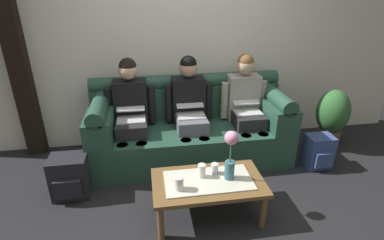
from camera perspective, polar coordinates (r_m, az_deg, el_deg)
ground_plane at (r=2.88m, az=3.31°, el=-18.39°), size 14.00×14.00×0.00m
back_wall_patterned at (r=3.82m, az=-1.74°, el=16.78°), size 6.00×0.12×2.90m
timber_pillar at (r=3.93m, az=-30.85°, el=13.71°), size 0.20×0.20×2.90m
couch at (r=3.63m, az=-0.43°, el=-1.51°), size 2.28×0.88×0.96m
person_left at (r=3.48m, az=-11.46°, el=2.00°), size 0.56×0.67×1.22m
person_middle at (r=3.51m, az=-0.43°, el=2.70°), size 0.56×0.67×1.22m
person_right at (r=3.66m, az=10.04°, el=3.28°), size 0.56×0.67×1.22m
coffee_table at (r=2.74m, az=3.06°, el=-12.12°), size 0.99×0.56×0.38m
flower_vase at (r=2.61m, az=7.29°, el=-6.08°), size 0.12×0.12×0.46m
cup_near_left at (r=2.57m, az=-2.50°, el=-11.82°), size 0.08×0.08×0.12m
cup_near_right at (r=2.71m, az=1.85°, el=-9.54°), size 0.07×0.07×0.13m
cup_far_center at (r=2.77m, az=4.27°, el=-9.13°), size 0.07×0.07×0.10m
backpack_right at (r=3.77m, az=22.76°, el=-5.56°), size 0.29×0.27×0.39m
backpack_left at (r=3.26m, az=-21.98°, el=-9.92°), size 0.36×0.32×0.43m
potted_plant at (r=4.17m, az=24.90°, el=0.59°), size 0.40×0.40×0.78m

